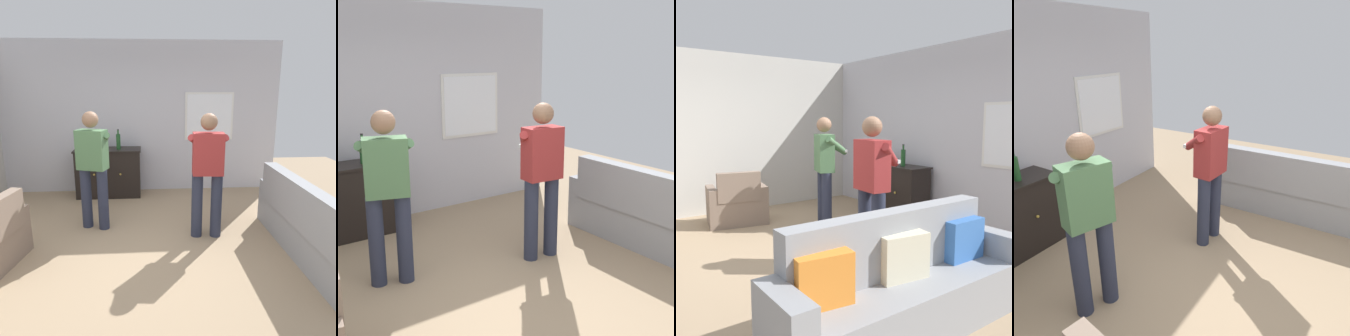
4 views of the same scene
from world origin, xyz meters
TOP-DOWN VIEW (x-y plane):
  - ground at (0.00, 0.00)m, footprint 10.40×10.40m
  - wall_back_with_window at (0.03, 2.66)m, footprint 5.20×0.15m
  - couch at (2.01, -0.09)m, footprint 0.57×2.30m
  - sideboard_cabinet at (-0.63, 2.30)m, footprint 1.20×0.49m
  - bottle_wine_green at (-0.90, 2.34)m, footprint 0.08×0.08m
  - bottle_liquor_amber at (-0.42, 2.26)m, footprint 0.08×0.08m
  - bottle_spirits_clear at (-0.78, 2.32)m, footprint 0.07×0.07m
  - person_standing_left at (-0.67, 0.91)m, footprint 0.53×0.52m
  - person_standing_right at (0.87, 0.53)m, footprint 0.56×0.49m

SIDE VIEW (x-z plane):
  - ground at x=0.00m, z-range 0.00..0.00m
  - couch at x=2.01m, z-range -0.11..0.83m
  - sideboard_cabinet at x=-0.63m, z-range 0.00..0.89m
  - person_standing_left at x=-0.67m, z-range 0.10..1.78m
  - person_standing_right at x=0.87m, z-range 0.10..1.78m
  - bottle_wine_green at x=-0.90m, z-range 0.85..1.14m
  - bottle_spirits_clear at x=-0.78m, z-range 0.84..1.17m
  - bottle_liquor_amber at x=-0.42m, z-range 0.85..1.21m
  - wall_back_with_window at x=0.03m, z-range 0.00..2.80m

